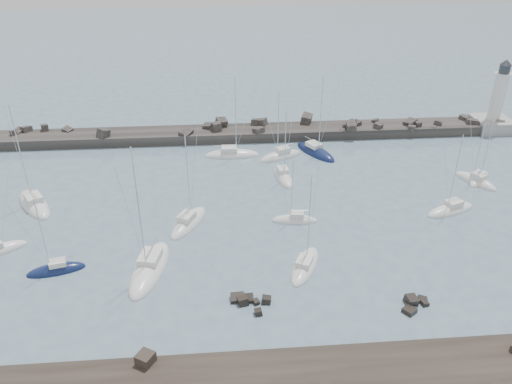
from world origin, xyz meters
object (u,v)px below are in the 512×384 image
(sailboat_6, at_px, (283,177))
(sailboat_12, at_px, (479,179))
(sailboat_3, at_px, (189,223))
(sailboat_10, at_px, (475,181))
(sailboat_4, at_px, (232,155))
(sailboat_5, at_px, (295,220))
(sailboat_8, at_px, (315,152))
(sailboat_7, at_px, (305,266))
(sailboat_1, at_px, (34,205))
(lighthouse, at_px, (494,115))
(sailboat_14, at_px, (281,157))
(sailboat_2, at_px, (56,270))
(sailboat_13, at_px, (150,269))
(sailboat_9, at_px, (450,210))

(sailboat_6, distance_m, sailboat_12, 31.41)
(sailboat_3, bearing_deg, sailboat_10, 10.94)
(sailboat_4, height_order, sailboat_6, sailboat_4)
(sailboat_5, height_order, sailboat_8, sailboat_8)
(sailboat_5, xyz_separation_m, sailboat_7, (-0.33, -10.42, -0.01))
(sailboat_1, height_order, sailboat_6, sailboat_1)
(lighthouse, relative_size, sailboat_1, 0.90)
(sailboat_3, bearing_deg, sailboat_14, 53.30)
(sailboat_10, bearing_deg, lighthouse, 57.91)
(sailboat_3, bearing_deg, sailboat_7, -37.30)
(sailboat_3, height_order, sailboat_8, sailboat_8)
(sailboat_2, xyz_separation_m, sailboat_12, (61.30, 18.66, 0.00))
(sailboat_10, bearing_deg, sailboat_13, -159.26)
(lighthouse, bearing_deg, sailboat_14, -167.46)
(sailboat_8, bearing_deg, sailboat_12, -27.31)
(lighthouse, bearing_deg, sailboat_9, -125.40)
(sailboat_7, height_order, sailboat_13, sailboat_13)
(lighthouse, relative_size, sailboat_12, 1.34)
(sailboat_4, bearing_deg, sailboat_7, -77.20)
(sailboat_12, bearing_deg, sailboat_8, 152.69)
(sailboat_3, xyz_separation_m, sailboat_13, (-4.24, -9.95, -0.00))
(lighthouse, relative_size, sailboat_2, 1.35)
(sailboat_4, xyz_separation_m, sailboat_7, (7.47, -32.89, -0.01))
(lighthouse, bearing_deg, sailboat_12, -121.12)
(sailboat_3, bearing_deg, sailboat_1, 162.98)
(sailboat_10, height_order, sailboat_12, sailboat_10)
(sailboat_9, bearing_deg, sailboat_13, -166.10)
(sailboat_10, bearing_deg, sailboat_7, -147.48)
(sailboat_7, xyz_separation_m, sailboat_14, (1.06, 31.51, 0.03))
(sailboat_4, bearing_deg, sailboat_10, -19.17)
(sailboat_1, height_order, sailboat_9, sailboat_1)
(sailboat_2, distance_m, sailboat_12, 64.07)
(sailboat_3, relative_size, sailboat_13, 0.79)
(sailboat_1, relative_size, sailboat_12, 1.49)
(sailboat_10, bearing_deg, sailboat_4, 160.83)
(sailboat_13, bearing_deg, sailboat_3, 66.93)
(lighthouse, relative_size, sailboat_13, 0.82)
(sailboat_8, relative_size, sailboat_9, 1.19)
(sailboat_6, distance_m, sailboat_13, 29.60)
(lighthouse, height_order, sailboat_4, sailboat_4)
(lighthouse, xyz_separation_m, sailboat_2, (-73.84, -39.44, -2.96))
(sailboat_5, distance_m, sailboat_9, 22.67)
(sailboat_1, bearing_deg, sailboat_9, -6.29)
(sailboat_5, bearing_deg, sailboat_14, 88.01)
(lighthouse, height_order, sailboat_2, lighthouse)
(lighthouse, relative_size, sailboat_8, 0.95)
(sailboat_4, height_order, sailboat_9, sailboat_4)
(sailboat_7, distance_m, sailboat_9, 25.58)
(sailboat_3, distance_m, sailboat_4, 23.03)
(sailboat_5, bearing_deg, sailboat_7, -91.80)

